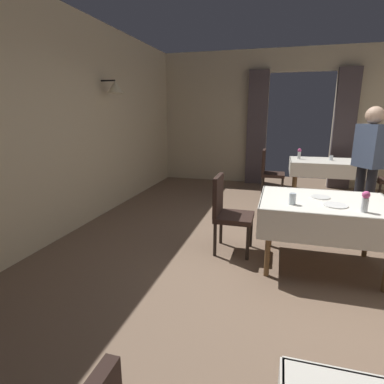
{
  "coord_description": "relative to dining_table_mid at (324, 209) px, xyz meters",
  "views": [
    {
      "loc": [
        -0.37,
        -3.38,
        1.65
      ],
      "look_at": [
        -1.45,
        0.47,
        0.62
      ],
      "focal_mm": 29.2,
      "sensor_mm": 36.0,
      "label": 1
    }
  ],
  "objects": [
    {
      "name": "person_waiter_by_doorway",
      "position": [
        0.62,
        1.08,
        0.37
      ],
      "size": [
        0.37,
        0.42,
        1.72
      ],
      "color": "black",
      "rests_on": "ground"
    },
    {
      "name": "flower_vase_far",
      "position": [
        -0.12,
        3.07,
        0.21
      ],
      "size": [
        0.07,
        0.07,
        0.21
      ],
      "color": "silver",
      "rests_on": "dining_table_far"
    },
    {
      "name": "dining_table_far",
      "position": [
        0.44,
        3.01,
        0.01
      ],
      "size": [
        1.45,
        0.95,
        0.75
      ],
      "color": "brown",
      "rests_on": "ground"
    },
    {
      "name": "glass_far_b",
      "position": [
        0.46,
        3.03,
        0.15
      ],
      "size": [
        0.07,
        0.07,
        0.09
      ],
      "primitive_type": "cylinder",
      "color": "silver",
      "rests_on": "dining_table_far"
    },
    {
      "name": "chair_mid_left",
      "position": [
        -1.05,
        0.11,
        -0.13
      ],
      "size": [
        0.44,
        0.44,
        0.93
      ],
      "color": "black",
      "rests_on": "ground"
    },
    {
      "name": "wall_left",
      "position": [
        -3.32,
        -0.04,
        0.85
      ],
      "size": [
        0.49,
        8.4,
        3.0
      ],
      "color": "beige",
      "rests_on": "ground"
    },
    {
      "name": "wall_back",
      "position": [
        -0.12,
        4.14,
        0.87
      ],
      "size": [
        6.4,
        0.27,
        3.0
      ],
      "color": "beige",
      "rests_on": "ground"
    },
    {
      "name": "flower_vase_mid",
      "position": [
        0.3,
        -0.33,
        0.21
      ],
      "size": [
        0.07,
        0.07,
        0.2
      ],
      "color": "silver",
      "rests_on": "dining_table_mid"
    },
    {
      "name": "dining_table_mid",
      "position": [
        0.0,
        0.0,
        0.0
      ],
      "size": [
        1.32,
        1.01,
        0.75
      ],
      "color": "brown",
      "rests_on": "ground"
    },
    {
      "name": "plate_mid_b",
      "position": [
        -0.04,
        0.1,
        0.11
      ],
      "size": [
        0.2,
        0.2,
        0.01
      ],
      "primitive_type": "cylinder",
      "color": "white",
      "rests_on": "dining_table_mid"
    },
    {
      "name": "glass_mid_c",
      "position": [
        -0.34,
        -0.25,
        0.16
      ],
      "size": [
        0.07,
        0.07,
        0.11
      ],
      "primitive_type": "cylinder",
      "color": "silver",
      "rests_on": "dining_table_mid"
    },
    {
      "name": "ground",
      "position": [
        -0.12,
        -0.04,
        -0.65
      ],
      "size": [
        10.08,
        10.08,
        0.0
      ],
      "primitive_type": "plane",
      "color": "#7A604C"
    },
    {
      "name": "plate_mid_d",
      "position": [
        0.07,
        -0.18,
        0.11
      ],
      "size": [
        0.24,
        0.24,
        0.01
      ],
      "primitive_type": "cylinder",
      "color": "white",
      "rests_on": "dining_table_mid"
    },
    {
      "name": "chair_far_left",
      "position": [
        -0.68,
        2.93,
        -0.13
      ],
      "size": [
        0.45,
        0.44,
        0.93
      ],
      "color": "black",
      "rests_on": "ground"
    }
  ]
}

